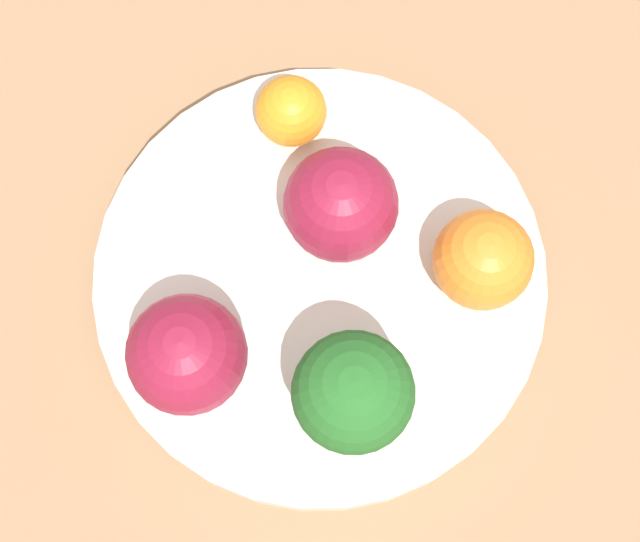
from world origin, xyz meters
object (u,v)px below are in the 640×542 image
at_px(bowl, 320,284).
at_px(broccoli, 353,393).
at_px(apple_green, 187,355).
at_px(orange_back, 483,260).
at_px(apple_red, 341,205).
at_px(orange_front, 291,111).

bearing_deg(bowl, broccoli, -83.11).
relative_size(apple_green, orange_back, 1.16).
bearing_deg(broccoli, apple_green, 159.66).
bearing_deg(apple_red, orange_front, 108.83).
relative_size(apple_red, orange_back, 1.15).
relative_size(broccoli, apple_red, 1.23).
bearing_deg(broccoli, bowl, 96.89).
distance_m(bowl, orange_front, 0.09).
relative_size(broccoli, apple_green, 1.22).
bearing_deg(apple_green, apple_red, 39.65).
relative_size(apple_red, apple_green, 0.99).
height_order(broccoli, orange_front, broccoli).
bearing_deg(apple_green, orange_front, 63.51).
bearing_deg(apple_green, orange_back, 12.50).
distance_m(bowl, apple_red, 0.05).
bearing_deg(broccoli, orange_back, 40.41).
bearing_deg(bowl, orange_back, -4.83).
bearing_deg(broccoli, apple_red, 86.95).
distance_m(bowl, broccoli, 0.09).
height_order(bowl, apple_green, apple_green).
height_order(apple_red, orange_front, apple_red).
height_order(bowl, orange_back, orange_back).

